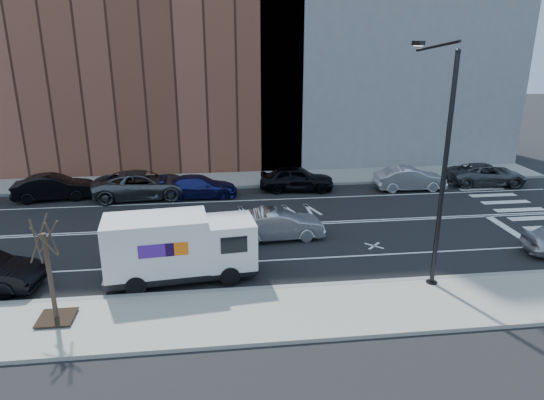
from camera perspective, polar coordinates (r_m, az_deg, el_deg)
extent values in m
plane|color=black|center=(25.55, -3.35, -3.12)|extent=(120.00, 120.00, 0.00)
cube|color=gray|center=(17.63, -1.45, -13.31)|extent=(44.00, 3.60, 0.15)
cube|color=gray|center=(33.87, -4.33, 2.40)|extent=(44.00, 3.60, 0.15)
cube|color=gray|center=(19.17, -1.97, -10.48)|extent=(44.00, 0.25, 0.17)
cube|color=gray|center=(32.14, -4.17, 1.55)|extent=(44.00, 0.25, 0.17)
cube|color=brown|center=(39.95, -17.53, 19.92)|extent=(26.00, 10.00, 22.00)
cylinder|color=black|center=(19.00, 19.54, 2.55)|extent=(0.18, 0.18, 9.00)
cylinder|color=black|center=(20.55, 18.24, -9.33)|extent=(0.44, 0.44, 0.20)
sphere|color=black|center=(18.38, 21.06, 16.01)|extent=(0.20, 0.20, 0.20)
cylinder|color=black|center=(19.91, 18.80, 16.76)|extent=(0.11, 3.49, 0.48)
cube|color=black|center=(21.46, 16.84, 17.26)|extent=(0.25, 0.80, 0.18)
cube|color=#FFF2CC|center=(21.46, 16.82, 16.99)|extent=(0.18, 0.55, 0.03)
cube|color=black|center=(18.70, -24.01, -12.51)|extent=(1.20, 1.20, 0.04)
cylinder|color=#382B1E|center=(18.01, -24.64, -8.32)|extent=(0.16, 0.16, 3.20)
cylinder|color=#382B1E|center=(17.39, -24.46, -4.18)|extent=(0.06, 0.80, 1.44)
cylinder|color=#382B1E|center=(17.66, -24.77, -3.90)|extent=(0.81, 0.31, 1.19)
cylinder|color=#382B1E|center=(17.67, -25.72, -4.02)|extent=(0.58, 0.76, 1.50)
cylinder|color=#382B1E|center=(17.41, -26.01, -4.38)|extent=(0.47, 0.61, 1.37)
cylinder|color=#382B1E|center=(17.24, -25.23, -4.48)|extent=(0.72, 0.29, 1.13)
cube|color=black|center=(20.27, -10.75, -8.05)|extent=(6.07, 2.58, 0.29)
cube|color=silver|center=(19.97, -4.90, -4.88)|extent=(2.10, 2.23, 1.90)
cube|color=black|center=(20.00, -2.16, -3.91)|extent=(0.23, 1.76, 0.90)
cube|color=black|center=(18.91, -4.49, -5.30)|extent=(1.04, 0.14, 0.67)
cube|color=black|center=(20.82, -5.32, -3.06)|extent=(1.04, 0.14, 0.67)
cube|color=black|center=(20.49, -2.23, -7.12)|extent=(0.33, 1.91, 0.33)
cube|color=silver|center=(19.77, -13.44, -5.00)|extent=(4.18, 2.48, 2.19)
cube|color=#47198C|center=(18.73, -13.48, -5.86)|extent=(1.33, 0.15, 0.52)
cube|color=orange|center=(18.72, -11.15, -5.70)|extent=(0.85, 0.10, 0.52)
cube|color=#47198C|center=(20.70, -13.46, -3.49)|extent=(1.33, 0.15, 0.52)
cube|color=orange|center=(20.69, -11.36, -3.35)|extent=(0.85, 0.10, 0.52)
cylinder|color=black|center=(19.55, -4.98, -8.90)|extent=(0.82, 0.34, 0.80)
cylinder|color=black|center=(21.25, -5.69, -6.60)|extent=(0.82, 0.34, 0.80)
cylinder|color=black|center=(19.49, -15.72, -9.67)|extent=(0.82, 0.34, 0.80)
cylinder|color=black|center=(21.19, -15.51, -7.30)|extent=(0.82, 0.34, 0.80)
imported|color=black|center=(32.45, -24.26, 1.37)|extent=(4.85, 2.20, 1.54)
imported|color=#4C4F54|center=(30.97, -14.94, 1.76)|extent=(6.15, 3.12, 1.67)
imported|color=navy|center=(30.42, -8.56, 1.59)|extent=(4.69, 1.94, 1.36)
imported|color=black|center=(31.41, 2.92, 2.56)|extent=(4.94, 2.41, 1.62)
imported|color=#B4B5BA|center=(32.80, 15.91, 2.43)|extent=(4.58, 1.71, 1.49)
imported|color=#424549|center=(35.76, 23.92, 2.77)|extent=(5.31, 2.80, 1.42)
imported|color=#A8A7AC|center=(23.72, 0.72, -2.92)|extent=(4.53, 1.81, 1.47)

